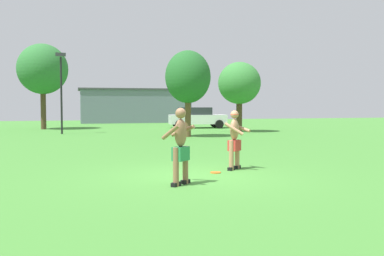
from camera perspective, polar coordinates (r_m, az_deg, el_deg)
name	(u,v)px	position (r m, az deg, el deg)	size (l,w,h in m)	color
ground_plane	(194,176)	(10.91, 0.27, -6.40)	(80.00, 80.00, 0.00)	#428433
player_with_cap	(235,137)	(12.01, 5.64, -1.20)	(0.80, 0.76, 1.65)	black
player_in_green	(180,144)	(9.66, -1.53, -2.14)	(0.79, 0.82, 1.73)	black
frisbee	(216,172)	(11.47, 3.13, -5.87)	(0.28, 0.28, 0.03)	orange
car_white_near_post	(197,117)	(33.04, 0.64, 1.43)	(4.46, 2.39, 1.58)	white
lamp_post	(61,83)	(27.53, -16.86, 5.65)	(0.60, 0.24, 4.92)	black
outbuilding_behind_lot	(134,106)	(44.44, -7.59, 2.95)	(11.10, 5.45, 3.36)	slate
tree_left_field	(188,77)	(24.09, -0.54, 6.69)	(2.52, 2.52, 4.79)	brown
tree_right_field	(239,84)	(28.57, 6.26, 5.85)	(2.78, 2.78, 4.57)	#4C3823
tree_behind_players	(43,69)	(33.27, -19.08, 7.32)	(3.58, 3.58, 6.17)	#4C3823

